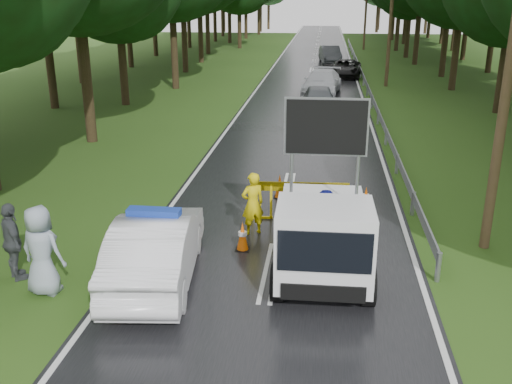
# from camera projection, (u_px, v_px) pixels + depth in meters

# --- Properties ---
(ground) EXTENTS (160.00, 160.00, 0.00)m
(ground) POSITION_uv_depth(u_px,v_px,m) (271.00, 272.00, 13.06)
(ground) COLOR #274814
(ground) RESTS_ON ground
(road) EXTENTS (7.00, 140.00, 0.02)m
(road) POSITION_uv_depth(u_px,v_px,m) (310.00, 80.00, 41.15)
(road) COLOR black
(road) RESTS_ON ground
(guardrail) EXTENTS (0.12, 60.06, 0.70)m
(guardrail) POSITION_uv_depth(u_px,v_px,m) (362.00, 74.00, 40.24)
(guardrail) COLOR gray
(guardrail) RESTS_ON ground
(utility_pole_mid) EXTENTS (1.40, 0.24, 10.00)m
(utility_pole_mid) POSITION_uv_depth(u_px,v_px,m) (392.00, 8.00, 37.01)
(utility_pole_mid) COLOR #483921
(utility_pole_mid) RESTS_ON ground
(utility_pole_far) EXTENTS (1.40, 0.24, 10.00)m
(utility_pole_far) POSITION_uv_depth(u_px,v_px,m) (366.00, 1.00, 61.36)
(utility_pole_far) COLOR #483921
(utility_pole_far) RESTS_ON ground
(police_sedan) EXTENTS (2.12, 4.79, 1.68)m
(police_sedan) POSITION_uv_depth(u_px,v_px,m) (156.00, 248.00, 12.47)
(police_sedan) COLOR white
(police_sedan) RESTS_ON ground
(work_truck) EXTENTS (2.19, 4.75, 3.75)m
(work_truck) POSITION_uv_depth(u_px,v_px,m) (323.00, 231.00, 12.72)
(work_truck) COLOR gray
(work_truck) RESTS_ON ground
(barrier) EXTENTS (2.72, 0.21, 1.12)m
(barrier) POSITION_uv_depth(u_px,v_px,m) (300.00, 192.00, 15.74)
(barrier) COLOR yellow
(barrier) RESTS_ON ground
(officer) EXTENTS (0.74, 0.66, 1.70)m
(officer) POSITION_uv_depth(u_px,v_px,m) (253.00, 204.00, 14.84)
(officer) COLOR yellow
(officer) RESTS_ON ground
(civilian) EXTENTS (1.13, 1.08, 1.83)m
(civilian) POSITION_uv_depth(u_px,v_px,m) (327.00, 228.00, 13.14)
(civilian) COLOR #171F9B
(civilian) RESTS_ON ground
(bystander_mid) EXTENTS (1.04, 1.06, 1.79)m
(bystander_mid) POSITION_uv_depth(u_px,v_px,m) (13.00, 242.00, 12.47)
(bystander_mid) COLOR #414549
(bystander_mid) RESTS_ON ground
(bystander_right) EXTENTS (1.06, 0.79, 1.96)m
(bystander_right) POSITION_uv_depth(u_px,v_px,m) (41.00, 251.00, 11.85)
(bystander_right) COLOR #8E9AAA
(bystander_right) RESTS_ON ground
(queue_car_first) EXTENTS (1.86, 4.27, 1.43)m
(queue_car_first) POSITION_uv_depth(u_px,v_px,m) (319.00, 100.00, 29.80)
(queue_car_first) COLOR #42464A
(queue_car_first) RESTS_ON ground
(queue_car_second) EXTENTS (2.70, 5.32, 1.48)m
(queue_car_second) POSITION_uv_depth(u_px,v_px,m) (322.00, 82.00, 35.40)
(queue_car_second) COLOR #989AA0
(queue_car_second) RESTS_ON ground
(queue_car_third) EXTENTS (2.50, 4.77, 1.28)m
(queue_car_third) POSITION_uv_depth(u_px,v_px,m) (346.00, 68.00, 42.61)
(queue_car_third) COLOR black
(queue_car_third) RESTS_ON ground
(queue_car_fourth) EXTENTS (2.16, 4.75, 1.51)m
(queue_car_fourth) POSITION_uv_depth(u_px,v_px,m) (330.00, 55.00, 50.90)
(queue_car_fourth) COLOR #3A3C41
(queue_car_fourth) RESTS_ON ground
(cone_near_left) EXTENTS (0.36, 0.36, 0.77)m
(cone_near_left) POSITION_uv_depth(u_px,v_px,m) (124.00, 294.00, 11.38)
(cone_near_left) COLOR black
(cone_near_left) RESTS_ON ground
(cone_center) EXTENTS (0.35, 0.35, 0.75)m
(cone_center) POSITION_uv_depth(u_px,v_px,m) (243.00, 237.00, 14.04)
(cone_center) COLOR black
(cone_center) RESTS_ON ground
(cone_far) EXTENTS (0.36, 0.36, 0.76)m
(cone_far) POSITION_uv_depth(u_px,v_px,m) (280.00, 187.00, 17.64)
(cone_far) COLOR black
(cone_far) RESTS_ON ground
(cone_left_mid) EXTENTS (0.34, 0.34, 0.73)m
(cone_left_mid) POSITION_uv_depth(u_px,v_px,m) (190.00, 245.00, 13.63)
(cone_left_mid) COLOR black
(cone_left_mid) RESTS_ON ground
(cone_right) EXTENTS (0.31, 0.31, 0.65)m
(cone_right) POSITION_uv_depth(u_px,v_px,m) (366.00, 198.00, 16.84)
(cone_right) COLOR black
(cone_right) RESTS_ON ground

